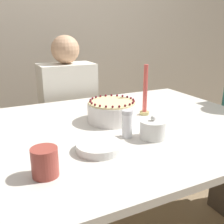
# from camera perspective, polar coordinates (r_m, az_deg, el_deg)

# --- Properties ---
(wall_behind) EXTENTS (8.00, 0.05, 2.60)m
(wall_behind) POSITION_cam_1_polar(r_m,az_deg,el_deg) (2.54, -15.38, 18.48)
(wall_behind) COLOR #ADA393
(wall_behind) RESTS_ON ground_plane
(dining_table) EXTENTS (1.62, 1.15, 0.78)m
(dining_table) POSITION_cam_1_polar(r_m,az_deg,el_deg) (1.33, -0.90, -7.16)
(dining_table) COLOR beige
(dining_table) RESTS_ON ground_plane
(cake) EXTENTS (0.25, 0.25, 0.12)m
(cake) POSITION_cam_1_polar(r_m,az_deg,el_deg) (1.36, -0.00, 0.16)
(cake) COLOR white
(cake) RESTS_ON dining_table
(sugar_bowl) EXTENTS (0.12, 0.12, 0.10)m
(sugar_bowl) POSITION_cam_1_polar(r_m,az_deg,el_deg) (1.16, 8.87, -3.69)
(sugar_bowl) COLOR silver
(sugar_bowl) RESTS_ON dining_table
(sugar_shaker) EXTENTS (0.05, 0.05, 0.12)m
(sugar_shaker) POSITION_cam_1_polar(r_m,az_deg,el_deg) (1.16, 3.32, -2.53)
(sugar_shaker) COLOR white
(sugar_shaker) RESTS_ON dining_table
(plate_stack) EXTENTS (0.18, 0.18, 0.03)m
(plate_stack) POSITION_cam_1_polar(r_m,az_deg,el_deg) (1.05, -2.84, -7.58)
(plate_stack) COLOR silver
(plate_stack) RESTS_ON dining_table
(candle) EXTENTS (0.05, 0.05, 0.28)m
(candle) POSITION_cam_1_polar(r_m,az_deg,el_deg) (1.46, 7.21, 3.74)
(candle) COLOR tan
(candle) RESTS_ON dining_table
(cup) EXTENTS (0.09, 0.09, 0.10)m
(cup) POSITION_cam_1_polar(r_m,az_deg,el_deg) (0.89, -14.41, -10.52)
(cup) COLOR #993D33
(cup) RESTS_ON dining_table
(person_man_blue_shirt) EXTENTS (0.40, 0.34, 1.20)m
(person_man_blue_shirt) POSITION_cam_1_polar(r_m,az_deg,el_deg) (2.07, -9.29, -2.86)
(person_man_blue_shirt) COLOR #473D33
(person_man_blue_shirt) RESTS_ON ground_plane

